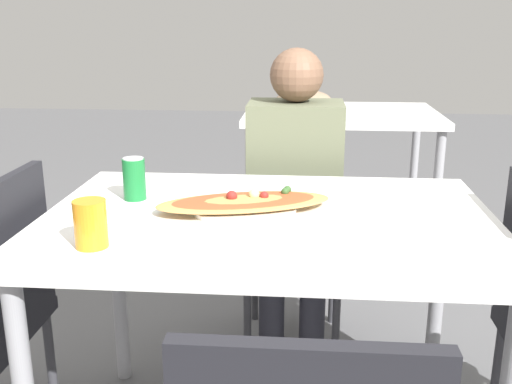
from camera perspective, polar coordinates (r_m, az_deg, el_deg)
dining_table at (r=1.67m, az=1.18°, el=-4.69°), size 1.23×0.84×0.78m
chair_far_seated at (r=2.44m, az=3.67°, el=-2.81°), size 0.40×0.40×0.89m
person_seated at (r=2.27m, az=3.70°, el=0.98°), size 0.35×0.27×1.19m
pizza_main at (r=1.67m, az=-1.12°, el=-1.11°), size 0.52×0.32×0.06m
soda_can at (r=1.80m, az=-11.52°, el=1.25°), size 0.07×0.07×0.12m
drink_glass at (r=1.45m, az=-15.48°, el=-2.94°), size 0.08×0.08×0.11m
background_table at (r=3.53m, az=7.46°, el=6.69°), size 1.10×0.80×0.90m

